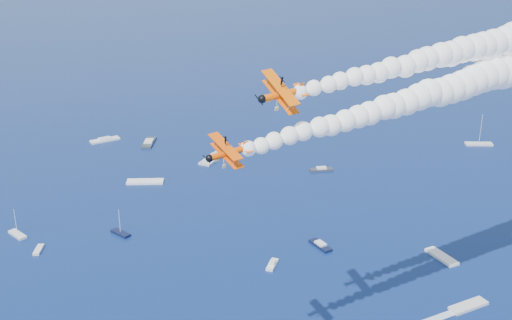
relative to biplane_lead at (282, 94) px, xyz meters
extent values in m
cube|color=silver|center=(51.23, 19.80, -59.90)|extent=(10.24, 5.42, 0.70)
cube|color=#2F353E|center=(-11.41, 146.03, -59.90)|extent=(6.91, 12.30, 0.70)
cube|color=silver|center=(-27.74, 152.83, -59.90)|extent=(11.80, 6.81, 0.70)
cube|color=white|center=(-15.83, 109.05, -59.90)|extent=(12.61, 6.17, 0.70)
cube|color=silver|center=(9.63, 124.30, -59.90)|extent=(12.04, 13.63, 0.70)
cube|color=silver|center=(110.97, 115.12, -59.90)|extent=(10.72, 5.77, 0.70)
cube|color=white|center=(56.08, 41.54, -59.90)|extent=(5.49, 10.41, 0.70)
cube|color=white|center=(-47.33, 70.14, -59.90)|extent=(2.77, 5.48, 0.70)
cube|color=black|center=(-25.48, 74.44, -59.90)|extent=(5.49, 6.38, 0.70)
cube|color=black|center=(26.96, 54.69, -59.90)|extent=(4.73, 8.04, 0.70)
cube|color=#2F333F|center=(44.34, 105.13, -59.90)|extent=(8.25, 3.19, 0.70)
cube|color=silver|center=(-53.60, 80.36, -59.90)|extent=(5.56, 6.92, 0.70)
cube|color=white|center=(11.67, 48.03, -59.90)|extent=(4.54, 5.90, 0.70)
camera|label=1|loc=(-26.73, -94.03, 28.53)|focal=46.30mm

